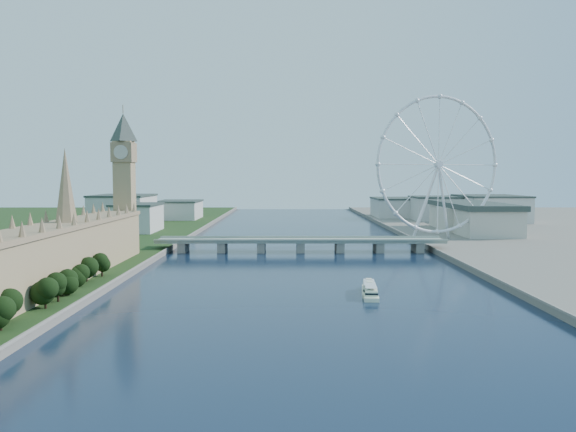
{
  "coord_description": "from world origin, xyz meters",
  "views": [
    {
      "loc": [
        -10.36,
        -128.26,
        57.52
      ],
      "look_at": [
        -9.74,
        210.0,
        33.86
      ],
      "focal_mm": 35.0,
      "sensor_mm": 36.0,
      "label": 1
    }
  ],
  "objects": [
    {
      "name": "tour_boat_near",
      "position": [
        29.71,
        137.66,
        0.0
      ],
      "size": [
        9.6,
        28.7,
        6.21
      ],
      "primitive_type": null,
      "rotation": [
        0.0,
        0.0,
        -0.09
      ],
      "color": "white",
      "rests_on": "ground"
    },
    {
      "name": "county_hall",
      "position": [
        175.0,
        430.0,
        0.0
      ],
      "size": [
        54.0,
        144.0,
        35.0
      ],
      "primitive_type": null,
      "color": "beige",
      "rests_on": "ground"
    },
    {
      "name": "london_eye",
      "position": [
        119.98,
        355.08,
        67.52
      ],
      "size": [
        113.6,
        39.12,
        124.3
      ],
      "color": "silver",
      "rests_on": "ground"
    },
    {
      "name": "parliament_range",
      "position": [
        -128.0,
        170.0,
        18.48
      ],
      "size": [
        24.0,
        200.0,
        70.0
      ],
      "color": "tan",
      "rests_on": "ground"
    },
    {
      "name": "big_ben",
      "position": [
        -128.0,
        278.0,
        66.57
      ],
      "size": [
        20.02,
        20.02,
        110.0
      ],
      "color": "tan",
      "rests_on": "ground"
    },
    {
      "name": "tree_row",
      "position": [
        -113.0,
        74.0,
        8.7
      ],
      "size": [
        9.4,
        217.4,
        20.8
      ],
      "color": "black",
      "rests_on": "ground"
    },
    {
      "name": "tour_boat_far",
      "position": [
        30.19,
        145.53,
        0.0
      ],
      "size": [
        10.58,
        28.6,
        6.15
      ],
      "primitive_type": null,
      "rotation": [
        0.0,
        0.0,
        -0.13
      ],
      "color": "beige",
      "rests_on": "ground"
    },
    {
      "name": "city_skyline",
      "position": [
        39.22,
        560.08,
        16.96
      ],
      "size": [
        505.0,
        280.0,
        32.0
      ],
      "color": "beige",
      "rests_on": "ground"
    },
    {
      "name": "ground",
      "position": [
        0.0,
        0.0,
        0.0
      ],
      "size": [
        2000.0,
        2000.0,
        0.0
      ],
      "primitive_type": "plane",
      "color": "#162A3F",
      "rests_on": "ground"
    },
    {
      "name": "westminster_bridge",
      "position": [
        0.0,
        300.0,
        6.63
      ],
      "size": [
        220.0,
        22.0,
        9.5
      ],
      "color": "gray",
      "rests_on": "ground"
    }
  ]
}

